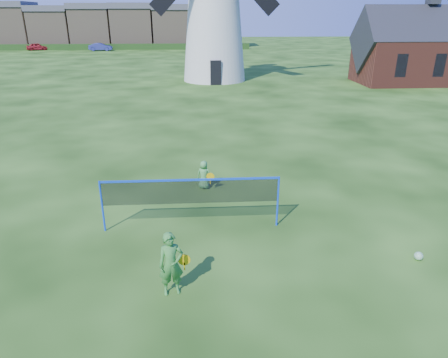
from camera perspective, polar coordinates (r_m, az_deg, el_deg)
ground at (r=11.56m, az=-0.84°, el=-7.87°), size 220.00×220.00×0.00m
windmill at (r=39.09m, az=-1.43°, el=22.59°), size 11.01×5.77×16.64m
chapel at (r=41.56m, az=26.41°, el=15.89°), size 11.80×5.72×9.98m
badminton_net at (r=11.43m, az=-4.71°, el=-1.89°), size 5.05×0.05×1.55m
player_girl at (r=9.06m, az=-7.47°, el=-11.82°), size 0.73×0.47×1.50m
player_boy at (r=14.36m, az=-2.84°, el=0.60°), size 0.65×0.47×1.02m
play_ball at (r=11.54m, az=25.76°, el=-9.76°), size 0.22×0.22×0.22m
terraced_houses at (r=84.92m, az=-19.99°, el=19.69°), size 59.50×8.40×8.09m
hedge at (r=79.16m, az=-20.44°, el=17.05°), size 62.00×0.80×1.00m
car_left at (r=80.78m, az=-24.83°, el=16.59°), size 3.85×2.45×1.22m
car_right at (r=75.92m, az=-17.02°, el=17.39°), size 3.97×1.60×1.28m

